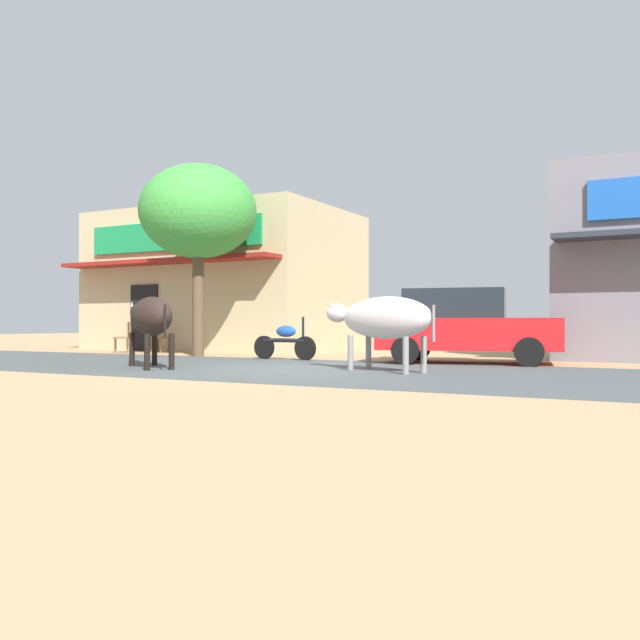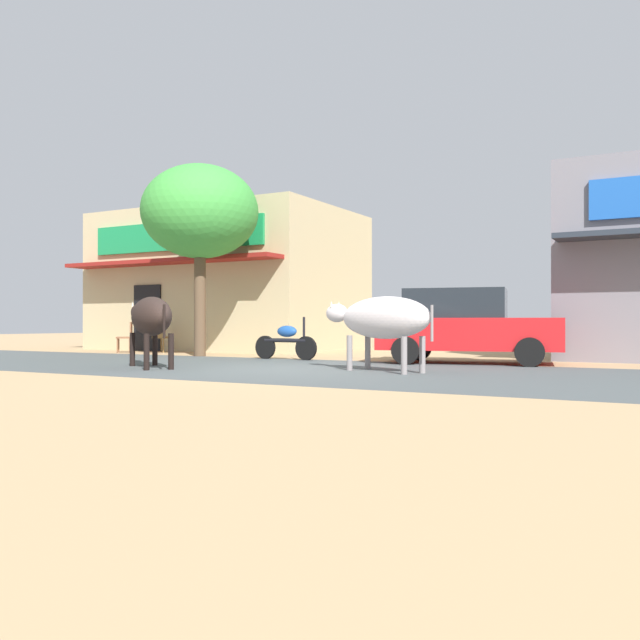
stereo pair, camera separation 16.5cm
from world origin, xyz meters
TOP-DOWN VIEW (x-y plane):
  - ground at (0.00, 0.00)m, footprint 80.00×80.00m
  - asphalt_road at (0.00, 0.00)m, footprint 72.00×6.09m
  - storefront_left_cafe at (-7.09, 7.81)m, footprint 8.21×6.52m
  - roadside_tree at (-4.61, 3.09)m, footprint 3.13×3.13m
  - parked_hatchback_car at (2.55, 3.44)m, footprint 4.18×2.55m
  - parked_motorcycle at (-1.71, 2.78)m, footprint 1.79×0.28m
  - cow_near_brown at (-2.53, -1.06)m, footprint 2.46×1.93m
  - cow_far_dark at (1.97, 0.17)m, footprint 2.64×1.38m
  - cafe_chair_near_tree at (-7.09, 4.32)m, footprint 0.47×0.47m
  - cafe_chair_by_doorway at (-7.90, 3.74)m, footprint 0.62×0.62m

SIDE VIEW (x-z plane):
  - ground at x=0.00m, z-range 0.00..0.00m
  - asphalt_road at x=0.00m, z-range 0.00..0.00m
  - parked_motorcycle at x=-1.71m, z-range -0.06..0.98m
  - cafe_chair_near_tree at x=-7.09m, z-range 0.05..0.97m
  - cafe_chair_by_doorway at x=-7.90m, z-range 0.05..0.97m
  - parked_hatchback_car at x=2.55m, z-range 0.02..1.66m
  - cow_far_dark at x=1.97m, z-range 0.29..1.67m
  - cow_near_brown at x=-2.53m, z-range 0.30..1.72m
  - storefront_left_cafe at x=-7.09m, z-range 0.00..4.61m
  - roadside_tree at x=-4.61m, z-range 1.29..6.42m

